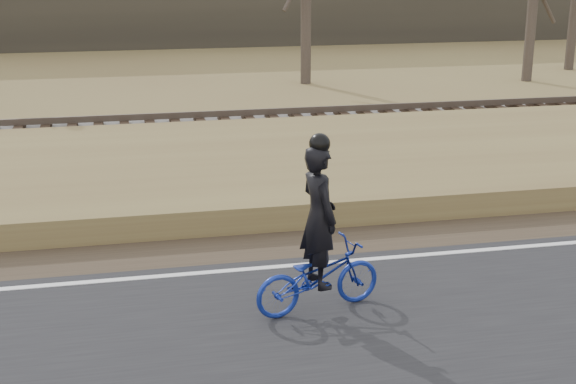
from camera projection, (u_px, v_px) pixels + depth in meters
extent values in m
plane|color=olive|center=(49.00, 295.00, 10.85)|extent=(120.00, 120.00, 0.00)
cube|color=silver|center=(49.00, 285.00, 11.02)|extent=(120.00, 0.12, 0.01)
cube|color=#473A2B|center=(54.00, 262.00, 11.97)|extent=(120.00, 1.60, 0.04)
cube|color=olive|center=(64.00, 192.00, 14.72)|extent=(120.00, 5.00, 0.44)
cube|color=slate|center=(72.00, 145.00, 18.27)|extent=(120.00, 3.00, 0.45)
cube|color=black|center=(71.00, 132.00, 18.19)|extent=(120.00, 2.40, 0.14)
cube|color=brown|center=(69.00, 133.00, 17.47)|extent=(120.00, 0.07, 0.15)
cube|color=brown|center=(72.00, 120.00, 18.82)|extent=(120.00, 0.07, 0.15)
imported|color=navy|center=(318.00, 277.00, 10.16)|extent=(1.81, 0.97, 0.90)
imported|color=black|center=(319.00, 217.00, 9.93)|extent=(0.57, 0.74, 1.82)
sphere|color=black|center=(320.00, 144.00, 9.66)|extent=(0.26, 0.26, 0.26)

